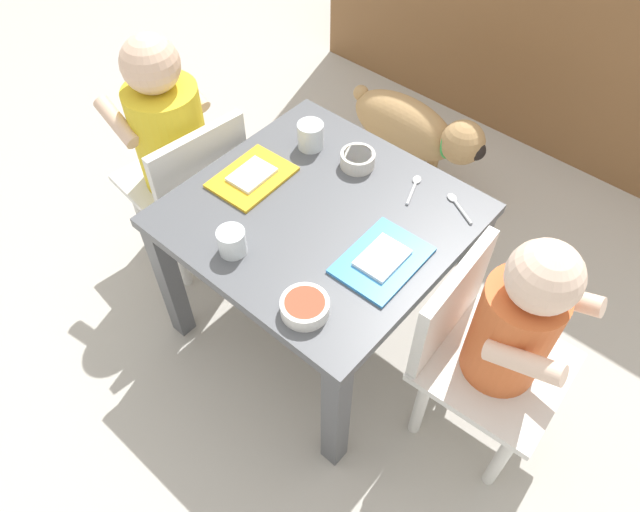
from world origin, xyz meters
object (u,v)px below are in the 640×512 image
veggie_bowl_far (358,159)px  cereal_bowl_right_side (305,306)px  seated_child_left (172,137)px  food_tray_left (252,177)px  food_tray_right (382,260)px  spoon_by_left_tray (414,187)px  dog (413,130)px  seated_child_right (507,329)px  dining_table (320,233)px  spoon_by_right_tray (458,205)px  water_cup_left (311,137)px  water_cup_right (232,243)px

veggie_bowl_far → cereal_bowl_right_side: 0.43m
seated_child_left → food_tray_left: size_ratio=3.66×
food_tray_left → food_tray_right: (0.37, 0.00, 0.00)m
spoon_by_left_tray → dog: bearing=122.4°
seated_child_right → cereal_bowl_right_side: 0.39m
seated_child_left → spoon_by_left_tray: size_ratio=7.04×
cereal_bowl_right_side → seated_child_right: bearing=38.2°
dining_table → food_tray_left: food_tray_left is taller
food_tray_right → spoon_by_left_tray: 0.23m
dining_table → food_tray_right: food_tray_right is taller
food_tray_right → veggie_bowl_far: (-0.22, 0.19, 0.01)m
dining_table → food_tray_left: (-0.19, -0.02, 0.08)m
veggie_bowl_far → spoon_by_right_tray: veggie_bowl_far is taller
water_cup_left → veggie_bowl_far: size_ratio=0.80×
seated_child_right → water_cup_right: (-0.52, -0.22, 0.06)m
dining_table → water_cup_right: 0.23m
water_cup_left → dog: bearing=89.0°
seated_child_right → food_tray_right: bearing=-170.4°
dog → water_cup_left: size_ratio=7.44×
spoon_by_right_tray → seated_child_right: bearing=-38.4°
water_cup_right → spoon_by_left_tray: water_cup_right is taller
spoon_by_left_tray → spoon_by_right_tray: bearing=8.1°
water_cup_right → dog: bearing=96.4°
dog → water_cup_right: water_cup_right is taller
water_cup_right → water_cup_left: bearing=105.8°
water_cup_left → cereal_bowl_right_side: 0.48m
water_cup_right → dining_table: bearing=72.8°
seated_child_left → veggie_bowl_far: bearing=26.2°
cereal_bowl_right_side → spoon_by_left_tray: cereal_bowl_right_side is taller
seated_child_left → food_tray_right: (0.65, 0.02, 0.02)m
seated_child_left → water_cup_left: 0.35m
veggie_bowl_far → dining_table: bearing=-79.0°
seated_child_left → water_cup_left: seated_child_left is taller
spoon_by_left_tray → water_cup_right: bearing=-113.5°
seated_child_right → water_cup_left: bearing=168.3°
food_tray_left → cereal_bowl_right_side: 0.39m
water_cup_right → spoon_by_left_tray: size_ratio=0.61×
spoon_by_left_tray → dining_table: bearing=-119.3°
food_tray_left → veggie_bowl_far: (0.15, 0.19, 0.01)m
water_cup_left → spoon_by_left_tray: 0.28m
spoon_by_left_tray → cereal_bowl_right_side: bearing=-84.4°
dining_table → veggie_bowl_far: veggie_bowl_far is taller
food_tray_left → spoon_by_left_tray: bearing=36.4°
dining_table → water_cup_left: (-0.16, 0.15, 0.10)m
food_tray_right → seated_child_left: bearing=-178.6°
seated_child_left → veggie_bowl_far: seated_child_left is taller
veggie_bowl_far → spoon_by_left_tray: size_ratio=0.83×
veggie_bowl_far → seated_child_left: bearing=-153.8°
seated_child_left → cereal_bowl_right_side: size_ratio=7.28×
seated_child_right → spoon_by_left_tray: 0.39m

